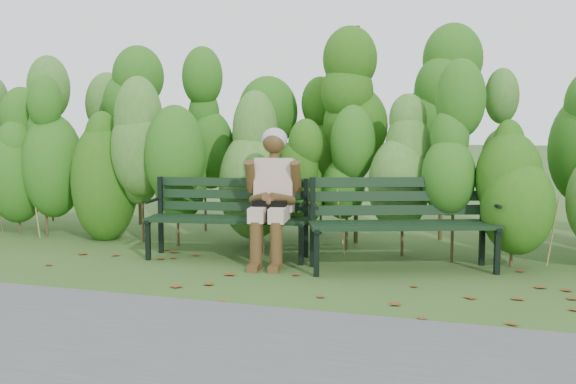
% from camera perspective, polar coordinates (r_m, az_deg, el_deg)
% --- Properties ---
extents(ground, '(80.00, 80.00, 0.00)m').
position_cam_1_polar(ground, '(6.10, -1.03, -7.35)').
color(ground, '#344E1F').
extents(footpath, '(60.00, 2.50, 0.01)m').
position_cam_1_polar(footpath, '(4.16, -11.27, -13.72)').
color(footpath, '#474749').
rests_on(footpath, ground).
extents(hedge_band, '(11.04, 1.67, 2.42)m').
position_cam_1_polar(hedge_band, '(7.72, 3.49, 4.84)').
color(hedge_band, '#47381E').
rests_on(hedge_band, ground).
extents(leaf_litter, '(5.87, 2.26, 0.01)m').
position_cam_1_polar(leaf_litter, '(6.25, -1.63, -6.99)').
color(leaf_litter, brown).
rests_on(leaf_litter, ground).
extents(bench_left, '(1.71, 0.79, 0.82)m').
position_cam_1_polar(bench_left, '(7.01, -4.97, -1.61)').
color(bench_left, black).
rests_on(bench_left, ground).
extents(bench_right, '(1.84, 1.15, 0.87)m').
position_cam_1_polar(bench_right, '(6.52, 9.54, -1.97)').
color(bench_right, black).
rests_on(bench_right, ground).
extents(seated_woman, '(0.59, 0.86, 1.35)m').
position_cam_1_polar(seated_woman, '(6.71, -1.34, 0.28)').
color(seated_woman, '#C9A692').
rests_on(seated_woman, ground).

